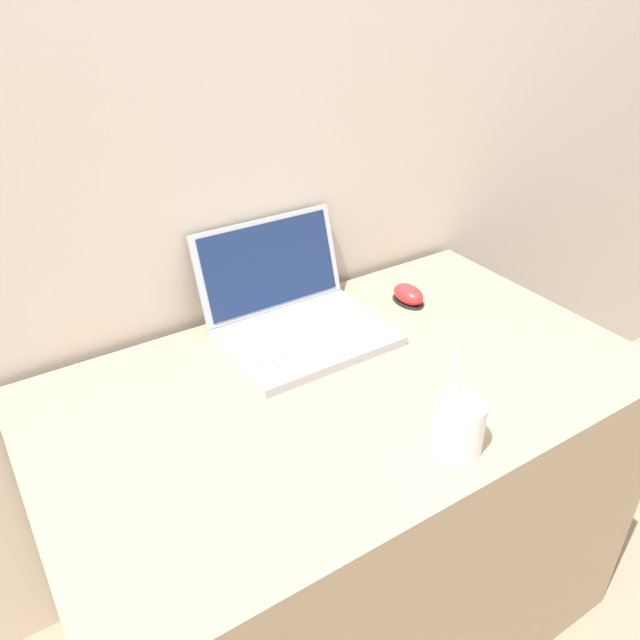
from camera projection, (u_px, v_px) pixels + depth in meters
wall_back at (238, 50)px, 1.17m from camera, size 7.00×0.04×2.50m
desk at (343, 512)px, 1.36m from camera, size 1.15×0.67×0.71m
laptop at (295, 313)px, 1.31m from camera, size 0.33×0.31×0.21m
drink_cup at (459, 424)px, 1.00m from camera, size 0.08×0.08×0.19m
computer_mouse at (408, 295)px, 1.43m from camera, size 0.06×0.09×0.04m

